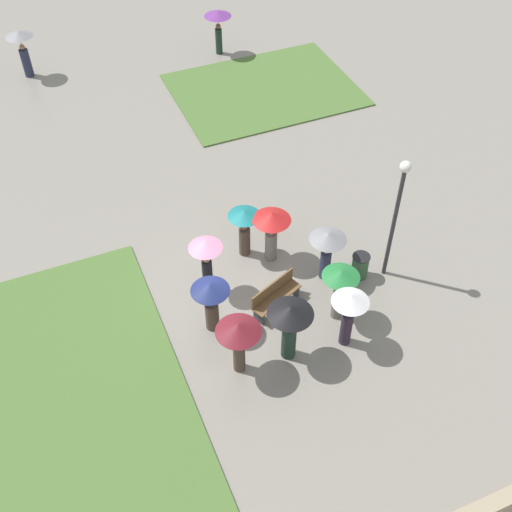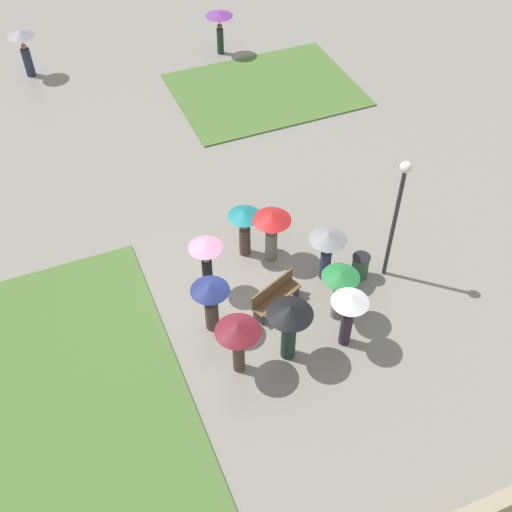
% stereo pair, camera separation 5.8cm
% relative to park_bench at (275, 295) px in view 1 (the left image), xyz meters
% --- Properties ---
extents(ground_plane, '(90.00, 90.00, 0.00)m').
position_rel_park_bench_xyz_m(ground_plane, '(-1.30, 0.89, -0.46)').
color(ground_plane, gray).
extents(lawn_patch_near, '(8.09, 9.65, 0.06)m').
position_rel_park_bench_xyz_m(lawn_patch_near, '(-7.22, -0.89, -0.43)').
color(lawn_patch_near, '#4C7033').
rests_on(lawn_patch_near, ground_plane).
extents(lawn_patch_far, '(7.30, 5.53, 0.06)m').
position_rel_park_bench_xyz_m(lawn_patch_far, '(4.32, 10.70, -0.43)').
color(lawn_patch_far, '#4C7033').
rests_on(lawn_patch_far, ground_plane).
extents(park_bench, '(1.67, 1.01, 0.90)m').
position_rel_park_bench_xyz_m(park_bench, '(0.00, 0.00, 0.00)').
color(park_bench, brown).
rests_on(park_bench, ground_plane).
extents(lamp_post, '(0.32, 0.32, 4.16)m').
position_rel_park_bench_xyz_m(lamp_post, '(3.55, -0.08, 2.23)').
color(lamp_post, '#2D2D30').
rests_on(lamp_post, ground_plane).
extents(trash_bin, '(0.53, 0.53, 0.82)m').
position_rel_park_bench_xyz_m(trash_bin, '(2.80, 0.10, -0.05)').
color(trash_bin, '#335638').
rests_on(trash_bin, ground_plane).
extents(crowd_person_red, '(1.15, 1.15, 1.83)m').
position_rel_park_bench_xyz_m(crowd_person_red, '(0.67, 1.81, 0.89)').
color(crowd_person_red, slate).
rests_on(crowd_person_red, ground_plane).
extents(crowd_person_black, '(1.20, 1.20, 1.98)m').
position_rel_park_bench_xyz_m(crowd_person_black, '(-0.36, -1.67, 0.98)').
color(crowd_person_black, '#1E3328').
rests_on(crowd_person_black, ground_plane).
extents(crowd_person_navy, '(1.05, 1.05, 1.77)m').
position_rel_park_bench_xyz_m(crowd_person_navy, '(-1.89, -0.01, 0.79)').
color(crowd_person_navy, '#47382D').
rests_on(crowd_person_navy, ground_plane).
extents(crowd_person_grey, '(1.08, 1.08, 1.77)m').
position_rel_park_bench_xyz_m(crowd_person_grey, '(1.83, 0.49, 0.87)').
color(crowd_person_grey, '#282D47').
rests_on(crowd_person_grey, ground_plane).
extents(crowd_person_maroon, '(1.17, 1.17, 1.84)m').
position_rel_park_bench_xyz_m(crowd_person_maroon, '(-1.72, -1.57, 0.97)').
color(crowd_person_maroon, '#47382D').
rests_on(crowd_person_maroon, ground_plane).
extents(crowd_person_white, '(0.99, 0.99, 1.92)m').
position_rel_park_bench_xyz_m(crowd_person_white, '(1.23, -1.88, 0.94)').
color(crowd_person_white, '#2D2333').
rests_on(crowd_person_white, ground_plane).
extents(crowd_person_teal, '(0.99, 0.99, 1.71)m').
position_rel_park_bench_xyz_m(crowd_person_teal, '(0.02, 2.32, 0.70)').
color(crowd_person_teal, '#47382D').
rests_on(crowd_person_teal, ground_plane).
extents(crowd_person_green, '(1.03, 1.03, 1.82)m').
position_rel_park_bench_xyz_m(crowd_person_green, '(1.44, -0.98, 0.87)').
color(crowd_person_green, slate).
rests_on(crowd_person_green, ground_plane).
extents(crowd_person_pink, '(0.96, 0.96, 1.94)m').
position_rel_park_bench_xyz_m(crowd_person_pink, '(-1.52, 1.37, 0.96)').
color(crowd_person_pink, black).
rests_on(crowd_person_pink, ground_plane).
extents(lone_walker_far_path, '(1.17, 1.17, 1.90)m').
position_rel_park_bench_xyz_m(lone_walker_far_path, '(3.70, 14.32, 0.99)').
color(lone_walker_far_path, '#1E3328').
rests_on(lone_walker_far_path, ground_plane).
extents(lone_walker_mid_plaza, '(1.12, 1.12, 2.00)m').
position_rel_park_bench_xyz_m(lone_walker_mid_plaza, '(-4.40, 15.65, 0.94)').
color(lone_walker_mid_plaza, '#282D47').
rests_on(lone_walker_mid_plaza, ground_plane).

